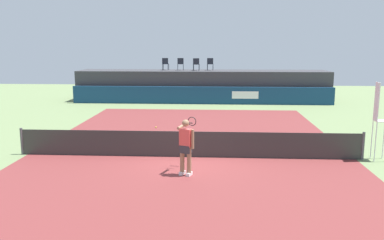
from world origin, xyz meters
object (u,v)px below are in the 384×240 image
(spectator_chair_far_left, at_px, (165,63))
(net_post_far, at_px, (363,146))
(spectator_chair_center, at_px, (196,64))
(umpire_chair, at_px, (378,116))
(tennis_ball, at_px, (156,127))
(tennis_player, at_px, (186,145))
(spectator_chair_left, at_px, (181,63))
(net_post_near, at_px, (22,141))
(spectator_chair_right, at_px, (210,63))

(spectator_chair_far_left, height_order, net_post_far, spectator_chair_far_left)
(spectator_chair_center, distance_m, umpire_chair, 16.68)
(spectator_chair_center, distance_m, tennis_ball, 10.39)
(spectator_chair_far_left, height_order, umpire_chair, spectator_chair_far_left)
(tennis_player, bearing_deg, spectator_chair_left, 95.50)
(net_post_far, height_order, tennis_ball, net_post_far)
(spectator_chair_far_left, relative_size, tennis_player, 0.50)
(spectator_chair_far_left, height_order, spectator_chair_center, same)
(umpire_chair, xyz_separation_m, net_post_near, (-12.85, -0.01, -1.09))
(spectator_chair_center, xyz_separation_m, net_post_near, (-5.75, -15.06, -2.19))
(spectator_chair_left, height_order, spectator_chair_right, same)
(spectator_chair_left, bearing_deg, tennis_player, -84.50)
(spectator_chair_far_left, distance_m, net_post_far, 18.03)
(spectator_chair_center, xyz_separation_m, spectator_chair_right, (1.00, 0.46, 0.00))
(net_post_far, bearing_deg, net_post_near, 180.00)
(spectator_chair_far_left, distance_m, spectator_chair_right, 3.28)
(spectator_chair_right, distance_m, tennis_ball, 11.01)
(spectator_chair_center, bearing_deg, tennis_ball, -98.56)
(spectator_chair_right, relative_size, tennis_ball, 13.06)
(spectator_chair_left, height_order, spectator_chair_center, same)
(spectator_chair_right, xyz_separation_m, tennis_player, (-0.48, -17.58, -1.73))
(umpire_chair, bearing_deg, tennis_ball, 149.18)
(net_post_near, height_order, net_post_far, same)
(spectator_chair_left, xyz_separation_m, tennis_player, (1.69, -17.53, -1.73))
(tennis_player, bearing_deg, net_post_near, 161.82)
(tennis_player, bearing_deg, net_post_far, 18.56)
(spectator_chair_right, relative_size, umpire_chair, 0.32)
(umpire_chair, bearing_deg, spectator_chair_left, 118.12)
(net_post_near, bearing_deg, spectator_chair_center, 69.10)
(spectator_chair_left, xyz_separation_m, net_post_near, (-4.58, -15.47, -2.19))
(spectator_chair_left, relative_size, umpire_chair, 0.32)
(net_post_near, xyz_separation_m, tennis_ball, (4.26, 5.13, -0.46))
(umpire_chair, relative_size, tennis_player, 1.56)
(spectator_chair_left, height_order, net_post_far, spectator_chair_left)
(spectator_chair_far_left, relative_size, spectator_chair_right, 1.00)
(spectator_chair_far_left, xyz_separation_m, umpire_chair, (9.38, -15.50, -1.11))
(spectator_chair_far_left, relative_size, net_post_far, 0.89)
(umpire_chair, bearing_deg, net_post_near, -179.97)
(tennis_player, bearing_deg, spectator_chair_right, 88.44)
(spectator_chair_center, relative_size, spectator_chair_right, 1.00)
(spectator_chair_far_left, height_order, tennis_player, spectator_chair_far_left)
(spectator_chair_center, height_order, net_post_near, spectator_chair_center)
(spectator_chair_left, xyz_separation_m, spectator_chair_right, (2.17, 0.05, 0.00))
(spectator_chair_far_left, distance_m, net_post_near, 16.04)
(tennis_ball, bearing_deg, spectator_chair_right, 76.52)
(tennis_player, bearing_deg, spectator_chair_far_left, 99.06)
(umpire_chair, bearing_deg, spectator_chair_center, 115.23)
(tennis_player, height_order, tennis_ball, tennis_player)
(spectator_chair_right, relative_size, tennis_player, 0.50)
(spectator_chair_right, height_order, net_post_near, spectator_chair_right)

